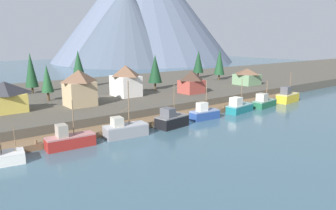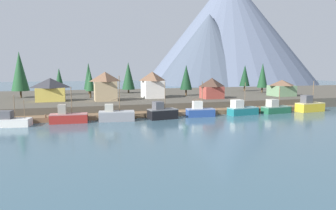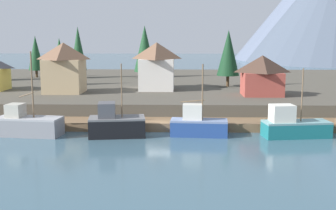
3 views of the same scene
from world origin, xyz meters
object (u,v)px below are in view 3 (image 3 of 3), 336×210
Objects in this scene: fishing_boat_grey at (28,125)px; fishing_boat_black at (116,124)px; house_white at (157,65)px; house_tan at (64,67)px; house_red at (262,75)px; fishing_boat_teal at (293,126)px; conifer_mid_right at (36,53)px; fishing_boat_blue at (198,125)px; conifer_near_right at (78,49)px; conifer_mid_left at (228,53)px; conifer_centre at (60,56)px; conifer_back_left at (145,49)px.

fishing_boat_grey is 9.72m from fishing_boat_black.
house_tan reaches higher than house_white.
house_red is at bearing 34.78° from fishing_boat_grey.
conifer_mid_right is at bearing 127.72° from fishing_boat_teal.
fishing_boat_blue is (8.99, 0.56, -0.16)m from fishing_boat_black.
conifer_near_right reaches higher than fishing_boat_black.
fishing_boat_black is 24.24m from house_red.
fishing_boat_grey reaches higher than fishing_boat_blue.
conifer_near_right reaches higher than conifer_mid_left.
fishing_boat_blue is at bearing 8.35° from fishing_boat_grey.
house_red is at bearing -32.52° from conifer_mid_right.
fishing_boat_teal is 42.63m from conifer_centre.
conifer_mid_right is at bearing 171.71° from conifer_near_right.
conifer_mid_right reaches higher than house_tan.
house_red is 0.61× the size of conifer_mid_left.
conifer_mid_left is at bearing 18.99° from house_white.
conifer_mid_left reaches higher than fishing_boat_blue.
conifer_mid_right is (-8.99, 1.31, -0.95)m from conifer_near_right.
house_white is 0.71× the size of conifer_back_left.
house_red is at bearing 84.85° from fishing_boat_teal.
conifer_near_right is (-3.06, 22.40, 2.08)m from house_tan.
house_tan reaches higher than house_red.
fishing_boat_teal is 0.93× the size of conifer_centre.
house_red reaches higher than fishing_boat_teal.
fishing_boat_black is 0.99× the size of conifer_centre.
conifer_mid_left is at bearing 52.19° from fishing_boat_black.
conifer_mid_right is (-12.05, 23.71, 1.13)m from house_tan.
fishing_boat_blue is 1.37× the size of house_red.
conifer_centre is at bearing -132.94° from conifer_back_left.
house_white reaches higher than fishing_boat_black.
fishing_boat_blue is at bearing -52.41° from conifer_mid_right.
fishing_boat_blue is at bearing -75.15° from house_white.
fishing_boat_teal is (28.98, -0.02, 0.03)m from fishing_boat_grey.
conifer_near_right reaches higher than fishing_boat_blue.
fishing_boat_teal is at bearing -80.49° from conifer_mid_left.
conifer_back_left is 19.56m from conifer_centre.
conifer_near_right is (-31.72, 24.64, 2.95)m from house_red.
fishing_boat_blue is 51.36m from conifer_mid_right.
fishing_boat_grey is at bearing -82.32° from conifer_centre.
conifer_near_right is 12.76m from conifer_centre.
conifer_mid_left is (6.00, 25.04, 6.89)m from fishing_boat_blue.
house_red is 0.71× the size of conifer_centre.
conifer_mid_left reaches higher than conifer_mid_right.
conifer_back_left reaches higher than conifer_mid_left.
conifer_centre is (-22.32, 26.37, 6.24)m from fishing_boat_blue.
fishing_boat_grey is at bearing -121.45° from house_white.
house_tan is 26.08m from conifer_back_left.
conifer_mid_right is (-31.10, 40.40, 6.21)m from fishing_boat_blue.
fishing_boat_grey is 0.89× the size of conifer_back_left.
conifer_mid_left is at bearing 108.83° from house_red.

